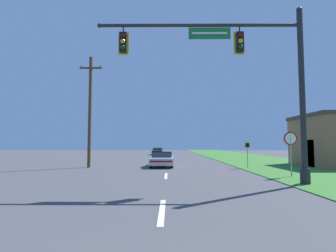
% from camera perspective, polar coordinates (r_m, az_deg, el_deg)
% --- Properties ---
extents(grass_verge_right, '(10.00, 110.00, 0.04)m').
position_cam_1_polar(grass_verge_right, '(33.01, 18.66, -6.94)').
color(grass_verge_right, '#38752D').
rests_on(grass_verge_right, ground).
extents(road_center_line, '(0.16, 34.80, 0.01)m').
position_cam_1_polar(road_center_line, '(23.39, -0.16, -8.48)').
color(road_center_line, silver).
rests_on(road_center_line, ground).
extents(signal_mast, '(9.86, 0.47, 8.33)m').
position_cam_1_polar(signal_mast, '(13.11, 17.78, 10.64)').
color(signal_mast, '#232326').
rests_on(signal_mast, grass_verge_right).
extents(car_ahead, '(1.85, 4.41, 1.19)m').
position_cam_1_polar(car_ahead, '(21.83, -1.30, -7.23)').
color(car_ahead, black).
rests_on(car_ahead, ground).
extents(far_car, '(1.82, 4.69, 1.19)m').
position_cam_1_polar(far_car, '(46.35, -2.26, -5.52)').
color(far_car, black).
rests_on(far_car, ground).
extents(stop_sign, '(0.76, 0.07, 2.50)m').
position_cam_1_polar(stop_sign, '(16.35, 25.12, -3.52)').
color(stop_sign, gray).
rests_on(stop_sign, grass_verge_right).
extents(route_sign_post, '(0.55, 0.06, 2.03)m').
position_cam_1_polar(route_sign_post, '(21.28, 16.89, -4.66)').
color(route_sign_post, gray).
rests_on(route_sign_post, grass_verge_right).
extents(utility_pole_near, '(1.80, 0.26, 8.93)m').
position_cam_1_polar(utility_pole_near, '(22.00, -16.63, 3.45)').
color(utility_pole_near, '#4C3823').
rests_on(utility_pole_near, ground).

